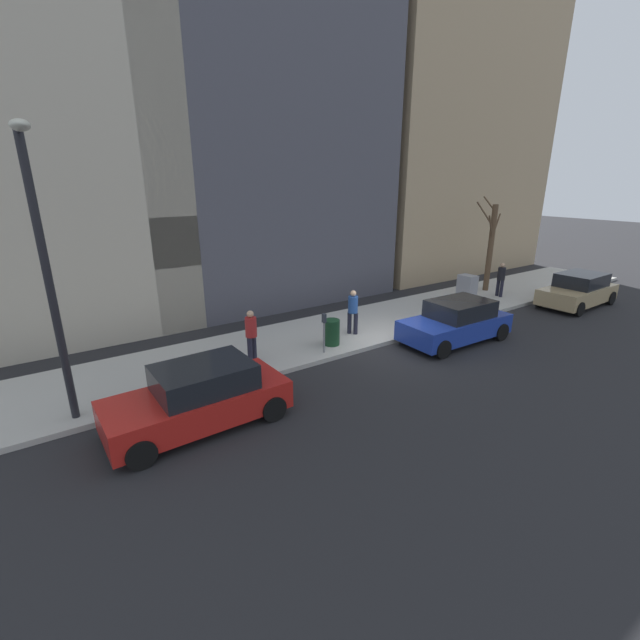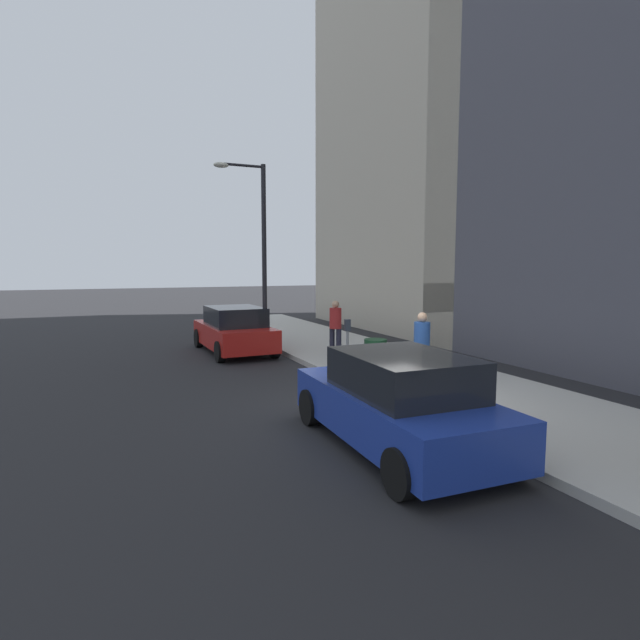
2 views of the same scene
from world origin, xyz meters
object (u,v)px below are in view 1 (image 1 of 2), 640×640
Objects in this scene: parked_car_tan at (578,290)px; office_tower_left at (411,81)px; parked_car_red at (200,397)px; streetlamp at (45,261)px; trash_bin at (332,332)px; pedestrian_near_meter at (501,278)px; parked_car_blue at (456,322)px; bare_tree at (490,246)px; pedestrian_far_corner at (251,333)px; office_block_center at (233,144)px; pedestrian_midblock at (353,310)px; utility_box at (467,291)px; parking_meter at (324,329)px.

parked_car_tan is 17.31m from office_tower_left.
parked_car_red is 4.40m from streetlamp.
trash_bin is 0.54× the size of pedestrian_near_meter.
parked_car_blue is 8.12m from bare_tree.
pedestrian_far_corner is 12.77m from office_block_center.
bare_tree is 2.82× the size of pedestrian_far_corner.
office_block_center reaches higher than pedestrian_midblock.
parked_car_tan is 2.96× the size of utility_box.
office_tower_left is 1.59× the size of office_block_center.
parked_car_tan and parked_car_blue have the same top height.
bare_tree reaches higher than parked_car_tan.
pedestrian_near_meter is at bearing 34.79° from parked_car_tan.
pedestrian_near_meter is at bearing -86.39° from streetlamp.
utility_box is (2.58, -13.27, 0.11)m from parked_car_red.
parking_meter is 12.87m from office_block_center.
parked_car_blue is (0.21, 8.44, 0.00)m from parked_car_tan.
streetlamp reaches higher than pedestrian_midblock.
bare_tree is at bearing -78.24° from parked_car_red.
pedestrian_midblock is at bearing -70.10° from parked_car_red.
office_block_center reaches higher than parked_car_red.
streetlamp reaches higher than parked_car_blue.
parked_car_red is (0.00, 18.03, 0.00)m from parked_car_tan.
trash_bin is (0.62, -7.94, -3.42)m from streetlamp.
office_tower_left reaches higher than trash_bin.
bare_tree is 0.20× the size of office_tower_left.
pedestrian_far_corner is (2.47, -2.56, 0.35)m from parked_car_red.
office_block_center reaches higher than pedestrian_near_meter.
trash_bin is at bearing -54.85° from parking_meter.
pedestrian_far_corner reaches higher than parked_car_tan.
streetlamp is 3.92× the size of pedestrian_far_corner.
parked_car_tan is 1.00× the size of parked_car_red.
parked_car_tan is at bearing 172.32° from office_tower_left.
utility_box is at bearing -125.13° from pedestrian_midblock.
trash_bin is at bearing -69.64° from parked_car_red.
parked_car_red reaches higher than trash_bin.
streetlamp is 18.81m from pedestrian_near_meter.
office_block_center reaches higher than pedestrian_far_corner.
utility_box reaches higher than parking_meter.
pedestrian_far_corner is at bearing 95.81° from bare_tree.
office_block_center is at bearing -7.59° from trash_bin.
pedestrian_midblock is at bearing 89.53° from utility_box.
streetlamp is 1.39× the size of bare_tree.
parked_car_tan is 2.55× the size of pedestrian_midblock.
office_block_center reaches higher than streetlamp.
parked_car_blue is at bearing 117.71° from bare_tree.
pedestrian_near_meter is (-1.16, 0.55, -1.36)m from bare_tree.
parked_car_blue is 2.97× the size of utility_box.
parking_meter is 2.13m from pedestrian_midblock.
parked_car_blue is 7.39m from pedestrian_far_corner.
pedestrian_far_corner is at bearing 57.63° from pedestrian_midblock.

